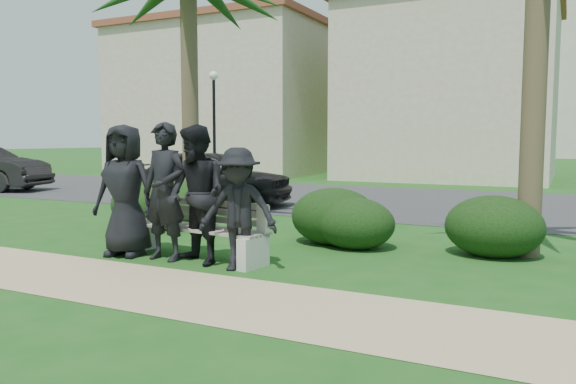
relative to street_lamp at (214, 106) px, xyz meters
name	(u,v)px	position (x,y,z in m)	size (l,w,h in m)	color
ground	(270,260)	(9.00, -12.00, -2.94)	(160.00, 160.00, 0.00)	#184E16
footpath	(189,293)	(9.00, -13.80, -2.94)	(30.00, 1.60, 0.01)	tan
asphalt_street	(415,202)	(9.00, -4.00, -2.94)	(160.00, 8.00, 0.01)	#2D2D30
stucco_bldg_left	(231,99)	(-3.00, 6.00, 0.72)	(10.40, 8.40, 7.30)	#BFB68F
stucco_bldg_right	(452,91)	(8.00, 6.00, 0.72)	(8.40, 8.40, 7.30)	#BFB68F
street_lamp	(214,106)	(0.00, 0.00, 0.00)	(0.36, 0.36, 4.29)	black
park_bench	(195,233)	(8.00, -12.33, -2.59)	(2.28, 0.77, 0.78)	gray
man_a	(125,190)	(7.03, -12.61, -2.02)	(0.90, 0.59, 1.84)	black
man_b	(165,192)	(7.71, -12.59, -2.01)	(0.68, 0.45, 1.87)	black
man_c	(197,195)	(8.25, -12.61, -2.03)	(0.89, 0.69, 1.83)	black
man_d	(238,209)	(8.92, -12.67, -2.18)	(0.99, 0.57, 1.54)	black
hedge_a	(146,203)	(5.59, -10.51, -2.49)	(1.40, 1.16, 0.91)	black
hedge_b	(178,204)	(6.18, -10.32, -2.49)	(1.38, 1.14, 0.90)	black
hedge_c	(334,215)	(9.31, -10.44, -2.49)	(1.39, 1.15, 0.91)	black
hedge_d	(355,222)	(9.73, -10.64, -2.55)	(1.21, 1.00, 0.79)	black
hedge_f	(494,225)	(11.67, -10.32, -2.50)	(1.35, 1.12, 0.88)	black
car_a	(210,177)	(4.60, -7.00, -2.25)	(1.65, 4.09, 1.39)	black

